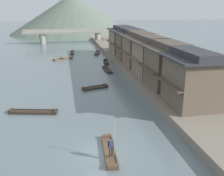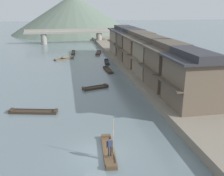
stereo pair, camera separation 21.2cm
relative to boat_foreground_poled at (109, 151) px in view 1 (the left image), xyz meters
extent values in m
plane|color=slate|center=(-0.77, -0.02, -0.13)|extent=(400.00, 400.00, 0.00)
cube|color=slate|center=(15.87, 29.98, 0.31)|extent=(18.00, 110.00, 0.88)
cube|color=brown|center=(0.00, 0.00, -0.03)|extent=(1.25, 4.87, 0.20)
cube|color=brown|center=(0.16, 2.25, 0.16)|extent=(0.84, 0.42, 0.18)
cube|color=brown|center=(-0.16, -2.25, 0.16)|extent=(0.84, 0.42, 0.18)
cube|color=brown|center=(-0.41, 0.03, 0.11)|extent=(0.39, 4.31, 0.08)
cube|color=brown|center=(0.41, -0.03, 0.11)|extent=(0.39, 4.31, 0.08)
cube|color=black|center=(-0.18, -1.08, 0.28)|extent=(0.13, 0.23, 0.05)
cylinder|color=#232328|center=(-0.17, -1.12, 0.70)|extent=(0.11, 0.11, 0.78)
cube|color=black|center=(0.00, -1.06, 0.28)|extent=(0.13, 0.23, 0.05)
cylinder|color=#232328|center=(0.01, -1.10, 0.70)|extent=(0.11, 0.11, 0.78)
cube|color=#2D334C|center=(-0.08, -1.11, 1.35)|extent=(0.34, 0.24, 0.52)
cylinder|color=#2D334C|center=(-0.30, -1.08, 1.28)|extent=(0.08, 0.08, 0.56)
cylinder|color=#2D334C|center=(0.12, -1.02, 1.28)|extent=(0.08, 0.08, 0.56)
sphere|color=tan|center=(-0.08, -1.11, 1.75)|extent=(0.20, 0.20, 0.20)
sphere|color=black|center=(-0.08, -1.12, 1.77)|extent=(0.18, 0.18, 0.18)
cylinder|color=tan|center=(0.20, -0.97, 1.80)|extent=(0.04, 0.04, 3.00)
cube|color=#33281E|center=(0.97, 16.88, -0.02)|extent=(3.92, 2.12, 0.21)
cube|color=#33281E|center=(2.63, 17.38, 0.18)|extent=(0.62, 1.03, 0.19)
cube|color=#33281E|center=(-0.69, 16.38, 0.18)|extent=(0.62, 1.03, 0.19)
cube|color=#33281E|center=(0.83, 17.35, 0.13)|extent=(3.15, 1.03, 0.08)
cube|color=#33281E|center=(1.12, 16.40, 0.13)|extent=(3.15, 1.03, 0.08)
cube|color=#423328|center=(5.16, 45.08, -0.02)|extent=(2.14, 5.20, 0.21)
cube|color=#423328|center=(5.67, 47.42, 0.18)|extent=(1.03, 0.56, 0.19)
cube|color=#423328|center=(4.65, 42.75, 0.18)|extent=(1.03, 0.56, 0.19)
cube|color=#423328|center=(4.67, 45.19, 0.13)|extent=(1.05, 4.49, 0.08)
cube|color=#423328|center=(5.65, 44.97, 0.13)|extent=(1.05, 4.49, 0.08)
cube|color=#33281E|center=(-6.93, 9.47, -0.03)|extent=(5.45, 2.19, 0.20)
cube|color=#33281E|center=(-9.39, 10.04, 0.17)|extent=(0.55, 0.96, 0.18)
cube|color=#33281E|center=(-4.46, 8.90, 0.17)|extent=(0.55, 0.96, 0.18)
cube|color=#33281E|center=(-7.03, 9.02, 0.11)|extent=(4.76, 1.17, 0.08)
cube|color=#33281E|center=(-6.82, 9.92, 0.11)|extent=(4.76, 1.17, 0.08)
cube|color=#232326|center=(5.44, 33.58, 0.00)|extent=(1.33, 4.58, 0.26)
cube|color=#232326|center=(5.65, 35.67, 0.25)|extent=(0.82, 0.44, 0.23)
cube|color=#232326|center=(5.22, 31.48, 0.25)|extent=(0.82, 0.44, 0.23)
cube|color=#232326|center=(5.04, 33.62, 0.17)|extent=(0.48, 4.00, 0.08)
cube|color=#232326|center=(5.83, 33.54, 0.17)|extent=(0.48, 4.00, 0.08)
cube|color=#423328|center=(-1.11, 46.24, 0.00)|extent=(1.17, 4.67, 0.25)
cube|color=#423328|center=(-1.25, 44.09, 0.24)|extent=(0.80, 0.41, 0.23)
cube|color=#423328|center=(-0.96, 48.40, 0.24)|extent=(0.80, 0.41, 0.23)
cube|color=#423328|center=(-0.71, 46.22, 0.16)|extent=(0.35, 4.11, 0.08)
cube|color=#423328|center=(-1.50, 46.27, 0.16)|extent=(0.35, 4.11, 0.08)
cube|color=#33281E|center=(4.55, 26.92, -0.03)|extent=(1.25, 4.84, 0.20)
cube|color=#33281E|center=(4.44, 29.17, 0.16)|extent=(0.92, 0.41, 0.18)
cube|color=#33281E|center=(4.66, 24.67, 0.16)|extent=(0.92, 0.41, 0.18)
cube|color=#33281E|center=(4.09, 26.90, 0.11)|extent=(0.30, 4.30, 0.08)
cube|color=#33281E|center=(5.02, 26.94, 0.11)|extent=(0.30, 4.30, 0.08)
cube|color=brown|center=(-3.45, 39.01, -0.04)|extent=(4.45, 3.12, 0.18)
cube|color=brown|center=(-1.62, 40.02, 0.14)|extent=(0.79, 1.03, 0.17)
cube|color=brown|center=(-5.27, 37.99, 0.14)|extent=(0.79, 1.03, 0.17)
cube|color=brown|center=(-3.69, 39.45, 0.10)|extent=(3.52, 2.00, 0.08)
cube|color=brown|center=(-3.20, 38.57, 0.10)|extent=(3.52, 2.00, 0.08)
ellipsoid|color=brown|center=(-3.45, 39.01, 0.32)|extent=(1.67, 1.52, 0.54)
cube|color=brown|center=(10.33, 6.41, 3.35)|extent=(4.72, 5.85, 5.20)
cube|color=#4D4135|center=(7.62, 6.41, 3.35)|extent=(0.70, 5.85, 0.16)
cube|color=#2D2D33|center=(10.33, 6.41, 6.07)|extent=(5.62, 6.75, 0.24)
cube|color=#2D2D33|center=(10.33, 6.41, 6.54)|extent=(2.83, 6.75, 0.70)
cube|color=brown|center=(10.51, 13.29, 3.35)|extent=(5.07, 5.78, 5.20)
cube|color=#4D4135|center=(7.62, 13.29, 3.35)|extent=(0.70, 5.78, 0.16)
cube|color=#4C4238|center=(10.51, 13.29, 6.07)|extent=(5.97, 6.68, 0.24)
cube|color=#4C4238|center=(10.51, 13.29, 6.54)|extent=(3.04, 6.68, 0.70)
cube|color=#7F705B|center=(10.42, 19.64, 3.35)|extent=(4.90, 5.93, 5.20)
cube|color=brown|center=(7.62, 19.64, 3.35)|extent=(0.70, 5.93, 0.16)
cube|color=#4C4238|center=(10.42, 19.64, 6.07)|extent=(5.80, 6.83, 0.24)
cube|color=#4C4238|center=(10.42, 19.64, 6.54)|extent=(2.94, 6.83, 0.70)
cube|color=#75604C|center=(10.68, 26.80, 3.35)|extent=(5.42, 5.87, 5.20)
cube|color=brown|center=(7.62, 26.80, 3.35)|extent=(0.70, 5.87, 0.16)
cube|color=#4C4238|center=(10.68, 26.80, 6.07)|extent=(6.32, 6.77, 0.24)
cube|color=#4C4238|center=(10.68, 26.80, 6.54)|extent=(3.25, 6.77, 0.70)
cube|color=brown|center=(10.89, 33.08, 3.35)|extent=(5.84, 5.04, 5.20)
cube|color=#4D4135|center=(7.62, 33.08, 3.35)|extent=(0.70, 5.04, 0.16)
cube|color=#2D2D33|center=(10.89, 33.08, 6.07)|extent=(6.74, 5.94, 0.24)
cube|color=#2D2D33|center=(10.89, 33.08, 6.54)|extent=(3.51, 5.94, 0.70)
cube|color=#7F705B|center=(10.93, 40.77, 3.35)|extent=(5.92, 7.18, 5.20)
cube|color=brown|center=(7.62, 40.77, 3.35)|extent=(0.70, 7.18, 0.16)
cube|color=#2D2D33|center=(10.93, 40.77, 6.07)|extent=(6.82, 8.08, 0.24)
cube|color=#2D2D33|center=(10.93, 40.77, 6.54)|extent=(3.55, 8.08, 0.70)
cube|color=gray|center=(-0.77, 64.83, 3.39)|extent=(29.22, 2.40, 0.60)
cylinder|color=gray|center=(-9.53, 64.83, 1.48)|extent=(1.80, 1.80, 3.22)
cylinder|color=gray|center=(8.00, 64.83, 1.48)|extent=(1.80, 1.80, 3.22)
cube|color=gray|center=(-0.77, 65.83, 4.04)|extent=(29.22, 0.30, 0.70)
cone|color=#5B6B5B|center=(1.49, 97.79, 8.11)|extent=(53.64, 53.64, 16.48)
camera|label=1|loc=(-3.19, -17.54, 11.24)|focal=40.20mm
camera|label=2|loc=(-2.98, -17.58, 11.24)|focal=40.20mm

